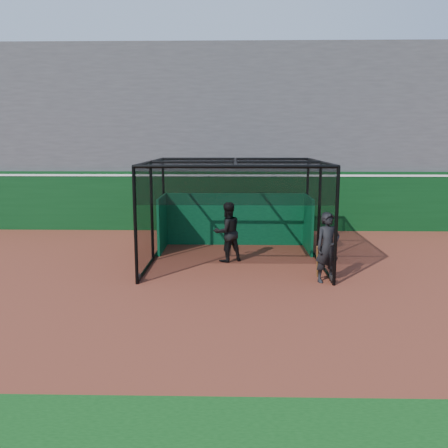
{
  "coord_description": "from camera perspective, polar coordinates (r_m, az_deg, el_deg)",
  "views": [
    {
      "loc": [
        0.94,
        -11.54,
        3.81
      ],
      "look_at": [
        0.64,
        2.0,
        1.4
      ],
      "focal_mm": 38.0,
      "sensor_mm": 36.0,
      "label": 1
    }
  ],
  "objects": [
    {
      "name": "on_deck_player",
      "position": [
        13.06,
        12.35,
        -2.79
      ],
      "size": [
        0.81,
        0.66,
        1.91
      ],
      "color": "black",
      "rests_on": "ground"
    },
    {
      "name": "ground",
      "position": [
        12.19,
        -3.25,
        -8.14
      ],
      "size": [
        120.0,
        120.0,
        0.0
      ],
      "primitive_type": "plane",
      "color": "brown",
      "rests_on": "ground"
    },
    {
      "name": "grandstand",
      "position": [
        23.84,
        -1.0,
        11.68
      ],
      "size": [
        50.0,
        7.85,
        8.95
      ],
      "color": "#4C4C4F",
      "rests_on": "ground"
    },
    {
      "name": "batter",
      "position": [
        14.94,
        0.4,
        -0.97
      ],
      "size": [
        1.15,
        1.06,
        1.89
      ],
      "primitive_type": "imported",
      "rotation": [
        0.0,
        0.0,
        3.63
      ],
      "color": "black",
      "rests_on": "ground"
    },
    {
      "name": "batting_cage",
      "position": [
        14.87,
        1.36,
        1.4
      ],
      "size": [
        5.35,
        5.12,
        3.14
      ],
      "color": "black",
      "rests_on": "ground"
    },
    {
      "name": "outfield_wall",
      "position": [
        20.22,
        -1.4,
        2.92
      ],
      "size": [
        50.0,
        0.5,
        2.5
      ],
      "color": "#0A3713",
      "rests_on": "ground"
    }
  ]
}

